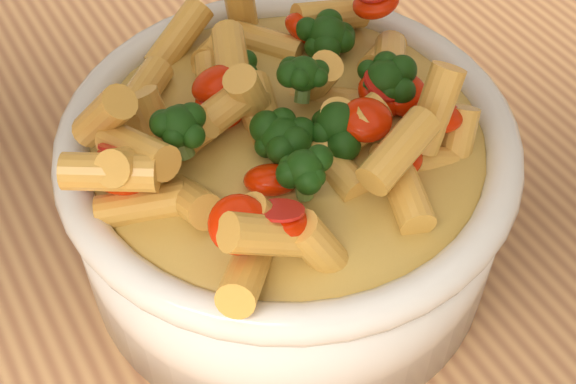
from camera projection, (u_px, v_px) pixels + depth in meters
serving_bowl at (288, 190)px, 0.49m from camera, size 0.27×0.27×0.11m
pasta_salad at (288, 106)px, 0.44m from camera, size 0.21×0.21×0.05m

